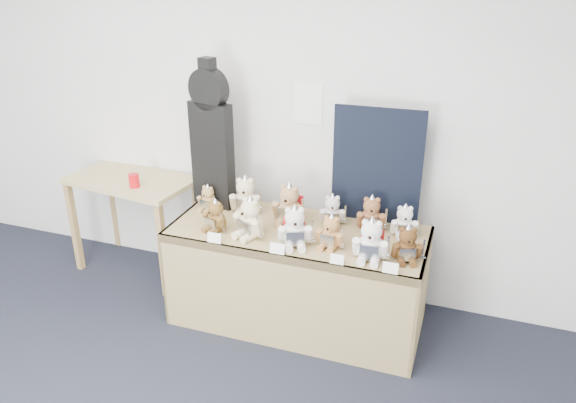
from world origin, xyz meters
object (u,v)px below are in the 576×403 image
(teddy_back_end, at_px, (404,222))
(teddy_back_far_left, at_px, (208,199))
(teddy_front_centre, at_px, (295,228))
(display_table, at_px, (294,255))
(guitar_case, at_px, (211,136))
(teddy_front_far_right, at_px, (371,242))
(teddy_front_left, at_px, (250,219))
(red_cup, at_px, (134,181))
(side_table, at_px, (132,193))
(teddy_back_centre_right, at_px, (332,211))
(teddy_back_left, at_px, (245,197))
(teddy_back_centre_left, at_px, (289,206))
(teddy_front_far_left, at_px, (215,217))
(teddy_back_right, at_px, (371,215))
(teddy_front_end, at_px, (407,245))
(teddy_front_right, at_px, (331,233))

(teddy_back_end, relative_size, teddy_back_far_left, 1.15)
(teddy_front_centre, bearing_deg, display_table, 88.10)
(guitar_case, height_order, teddy_back_end, guitar_case)
(display_table, relative_size, teddy_front_far_right, 5.80)
(teddy_front_left, bearing_deg, red_cup, -172.77)
(teddy_front_left, bearing_deg, side_table, -177.60)
(side_table, relative_size, teddy_back_centre_right, 4.29)
(teddy_back_left, height_order, teddy_back_centre_right, teddy_back_left)
(teddy_back_centre_right, bearing_deg, teddy_front_far_right, -63.32)
(teddy_back_centre_left, bearing_deg, teddy_front_left, -121.00)
(teddy_front_left, relative_size, teddy_back_end, 1.26)
(teddy_front_far_left, distance_m, teddy_back_right, 1.06)
(teddy_back_left, height_order, teddy_back_right, teddy_back_left)
(side_table, xyz_separation_m, teddy_back_centre_right, (1.68, -0.07, 0.13))
(display_table, bearing_deg, red_cup, 172.42)
(display_table, bearing_deg, side_table, 167.55)
(teddy_front_end, bearing_deg, teddy_front_far_right, -178.79)
(teddy_back_right, xyz_separation_m, teddy_back_end, (0.23, -0.02, -0.01))
(teddy_back_left, height_order, teddy_back_far_left, teddy_back_left)
(display_table, relative_size, red_cup, 16.68)
(display_table, height_order, teddy_front_left, teddy_front_left)
(teddy_front_centre, distance_m, teddy_front_end, 0.71)
(teddy_front_end, bearing_deg, teddy_back_right, 116.18)
(red_cup, distance_m, teddy_back_left, 0.90)
(teddy_front_left, bearing_deg, teddy_front_far_left, -158.66)
(teddy_front_right, xyz_separation_m, teddy_back_far_left, (-1.00, 0.25, -0.01))
(display_table, distance_m, side_table, 1.53)
(side_table, relative_size, teddy_front_right, 4.20)
(teddy_front_centre, bearing_deg, teddy_back_right, 21.51)
(teddy_back_centre_left, bearing_deg, teddy_back_left, 173.54)
(teddy_front_far_right, relative_size, teddy_back_end, 1.23)
(teddy_front_right, height_order, teddy_back_far_left, teddy_front_right)
(side_table, xyz_separation_m, teddy_back_far_left, (0.76, -0.15, 0.12))
(guitar_case, relative_size, teddy_back_far_left, 5.09)
(display_table, xyz_separation_m, teddy_front_centre, (0.05, -0.13, 0.28))
(display_table, bearing_deg, teddy_back_centre_right, 51.64)
(guitar_case, relative_size, teddy_front_far_right, 3.58)
(teddy_front_end, bearing_deg, teddy_front_left, 166.74)
(teddy_back_left, bearing_deg, teddy_back_right, -11.54)
(display_table, xyz_separation_m, teddy_front_far_right, (0.54, -0.14, 0.28))
(teddy_back_centre_right, bearing_deg, teddy_front_end, -45.60)
(teddy_back_centre_left, bearing_deg, teddy_front_end, -15.94)
(teddy_front_far_right, relative_size, teddy_front_end, 1.18)
(teddy_back_centre_left, bearing_deg, side_table, 174.88)
(side_table, relative_size, teddy_front_end, 4.07)
(display_table, height_order, teddy_back_right, teddy_back_right)
(teddy_back_right, bearing_deg, teddy_front_end, -59.78)
(side_table, bearing_deg, teddy_front_left, -12.27)
(teddy_front_end, relative_size, teddy_back_left, 0.84)
(display_table, height_order, teddy_back_far_left, teddy_back_far_left)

